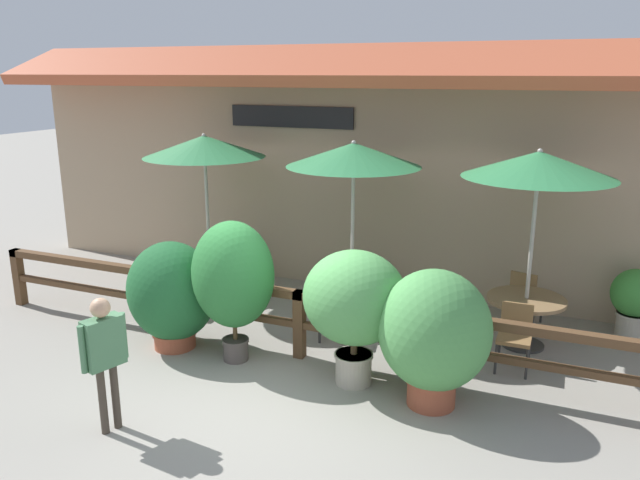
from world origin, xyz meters
TOP-DOWN VIEW (x-y plane):
  - ground_plane at (0.00, 0.00)m, footprint 60.00×60.00m
  - building_facade at (-0.00, 4.10)m, footprint 14.28×1.49m
  - patio_railing at (0.00, 1.05)m, footprint 10.40×0.14m
  - patio_umbrella_near at (-2.44, 2.66)m, footprint 2.01×2.01m
  - dining_table_near at (-2.44, 2.66)m, footprint 1.08×1.08m
  - chair_near_streetside at (-2.41, 1.87)m, footprint 0.44×0.44m
  - chair_near_wallside at (-2.40, 3.44)m, footprint 0.47×0.47m
  - patio_umbrella_middle at (0.18, 2.61)m, footprint 2.01×2.01m
  - dining_table_middle at (0.18, 2.61)m, footprint 1.08×1.08m
  - chair_middle_streetside at (0.21, 1.86)m, footprint 0.49×0.49m
  - chair_middle_wallside at (0.23, 3.36)m, footprint 0.49×0.49m
  - patio_umbrella_far at (2.76, 2.62)m, footprint 2.01×2.01m
  - dining_table_far at (2.76, 2.62)m, footprint 1.08×1.08m
  - chair_far_streetside at (2.71, 1.84)m, footprint 0.43×0.43m
  - chair_far_wallside at (2.69, 3.41)m, footprint 0.51×0.51m
  - potted_plant_small_flowering at (-1.76, 0.66)m, footprint 1.27×1.14m
  - potted_plant_corner_fern at (-0.76, 0.64)m, footprint 1.11×1.00m
  - potted_plant_tall_tropical at (0.92, 0.65)m, footprint 1.28×1.15m
  - potted_plant_broad_leaf at (1.94, 0.51)m, footprint 1.30×1.17m
  - potted_plant_entrance_palm at (4.19, 3.55)m, footprint 0.69×0.62m
  - pedestrian at (-1.12, -1.38)m, footprint 0.30×0.52m

SIDE VIEW (x-z plane):
  - ground_plane at x=0.00m, z-range 0.00..0.00m
  - chair_near_streetside at x=-2.41m, z-range 0.06..0.92m
  - chair_near_wallside at x=-2.40m, z-range 0.06..0.92m
  - chair_middle_streetside at x=0.21m, z-range 0.06..0.92m
  - chair_middle_wallside at x=0.23m, z-range 0.06..0.92m
  - chair_far_streetside at x=2.71m, z-range 0.06..0.92m
  - chair_far_wallside at x=2.69m, z-range 0.06..0.92m
  - dining_table_near at x=-2.44m, z-range 0.22..0.94m
  - dining_table_middle at x=0.18m, z-range 0.22..0.94m
  - dining_table_far at x=2.76m, z-range 0.22..0.94m
  - potted_plant_entrance_palm at x=4.19m, z-range 0.06..1.10m
  - patio_railing at x=0.00m, z-range 0.22..1.17m
  - potted_plant_small_flowering at x=-1.76m, z-range 0.04..1.57m
  - potted_plant_broad_leaf at x=1.94m, z-range 0.07..1.72m
  - pedestrian at x=-1.12m, z-range 0.22..1.74m
  - potted_plant_tall_tropical at x=0.92m, z-range 0.23..1.94m
  - potted_plant_corner_fern at x=-0.76m, z-range 0.22..2.15m
  - building_facade at x=0.00m, z-range 0.05..4.28m
  - patio_umbrella_near at x=-2.44m, z-range 1.18..3.98m
  - patio_umbrella_middle at x=0.18m, z-range 1.18..3.98m
  - patio_umbrella_far at x=2.76m, z-range 1.18..3.98m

